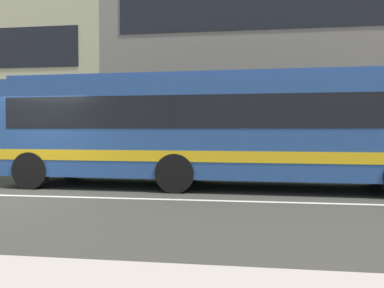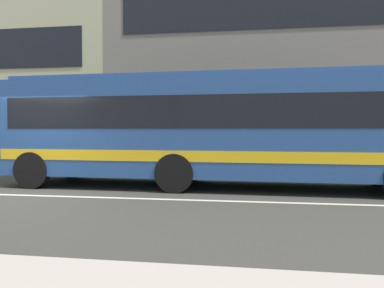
% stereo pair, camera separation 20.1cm
% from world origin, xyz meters
% --- Properties ---
extents(ground_plane, '(160.00, 160.00, 0.00)m').
position_xyz_m(ground_plane, '(0.00, 0.00, 0.00)').
color(ground_plane, '#3D3B36').
extents(lane_centre_line, '(60.00, 0.16, 0.01)m').
position_xyz_m(lane_centre_line, '(0.00, 0.00, 0.00)').
color(lane_centre_line, silver).
rests_on(lane_centre_line, ground_plane).
extents(hedge_row_far, '(12.19, 1.10, 1.15)m').
position_xyz_m(hedge_row_far, '(2.75, 5.52, 0.57)').
color(hedge_row_far, '#265B25').
rests_on(hedge_row_far, ground_plane).
extents(apartment_block_right, '(25.11, 9.06, 12.35)m').
position_xyz_m(apartment_block_right, '(11.20, 13.11, 6.17)').
color(apartment_block_right, gray).
rests_on(apartment_block_right, ground_plane).
extents(transit_bus, '(11.50, 2.92, 3.09)m').
position_xyz_m(transit_bus, '(4.34, 2.13, 1.71)').
color(transit_bus, '#264C8C').
rests_on(transit_bus, ground_plane).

